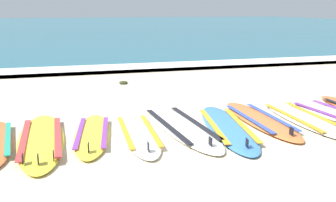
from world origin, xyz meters
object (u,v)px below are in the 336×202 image
Objects in this scene: surfboard_3 at (92,134)px; surfboard_7 at (260,119)px; surfboard_5 at (181,126)px; surfboard_6 at (227,127)px; surfboard_4 at (138,133)px; surfboard_2 at (41,139)px; surfboard_8 at (303,118)px.

surfboard_3 is 2.65m from surfboard_7.
surfboard_5 is 0.70m from surfboard_6.
surfboard_3 and surfboard_6 have the same top height.
surfboard_3 is at bearing 168.79° from surfboard_4.
surfboard_4 is 0.71m from surfboard_5.
surfboard_5 is at bearing 159.99° from surfboard_6.
surfboard_3 is at bearing 174.12° from surfboard_6.
surfboard_2 is 2.68m from surfboard_6.
surfboard_5 is at bearing 179.13° from surfboard_7.
surfboard_3 is at bearing -179.69° from surfboard_7.
surfboard_4 and surfboard_8 have the same top height.
surfboard_3 is at bearing 2.68° from surfboard_2.
surfboard_7 is at bearing 170.45° from surfboard_8.
surfboard_2 is at bearing 175.96° from surfboard_4.
surfboard_3 is at bearing 178.18° from surfboard_8.
surfboard_2 is 1.33m from surfboard_4.
surfboard_2 is 1.17× the size of surfboard_4.
surfboard_3 and surfboard_8 have the same top height.
surfboard_2 is 2.02m from surfboard_5.
surfboard_7 is (2.01, 0.14, -0.00)m from surfboard_4.
surfboard_8 is at bearing -3.95° from surfboard_5.
surfboard_6 is 1.05× the size of surfboard_8.
surfboard_2 is at bearing 176.32° from surfboard_6.
surfboard_3 is 0.88× the size of surfboard_7.
surfboard_3 is at bearing -178.52° from surfboard_5.
surfboard_6 is (1.35, -0.08, -0.00)m from surfboard_4.
surfboard_5 is 1.10× the size of surfboard_8.
surfboard_7 is (1.32, -0.02, 0.00)m from surfboard_5.
surfboard_2 is at bearing -178.11° from surfboard_5.
surfboard_8 is at bearing 0.40° from surfboard_4.
surfboard_4 is 2.73m from surfboard_8.
surfboard_7 is at bearing -0.87° from surfboard_5.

